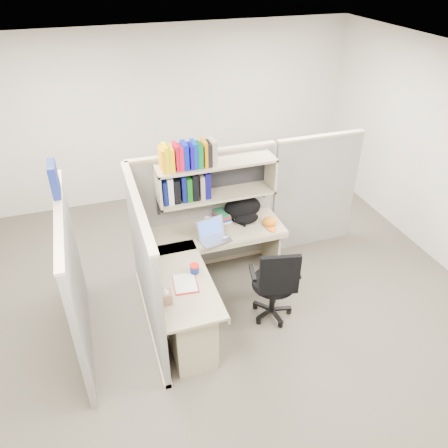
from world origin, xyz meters
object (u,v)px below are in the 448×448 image
object	(u,v)px
backpack	(244,210)
task_chair	(274,294)
laptop	(215,232)
snack_canister	(194,269)
desk	(199,303)

from	to	relation	value
backpack	task_chair	distance (m)	1.14
laptop	snack_canister	bearing A→B (deg)	-138.52
desk	snack_canister	xyz separation A→B (m)	(0.00, 0.16, 0.34)
laptop	backpack	size ratio (longest dim) A/B	0.72
task_chair	backpack	bearing A→B (deg)	88.86
desk	task_chair	distance (m)	0.85
backpack	desk	bearing A→B (deg)	-146.09
laptop	desk	bearing A→B (deg)	-131.20
task_chair	laptop	bearing A→B (deg)	123.89
backpack	task_chair	xyz separation A→B (m)	(-0.02, -1.02, -0.51)
laptop	task_chair	bearing A→B (deg)	-66.83
laptop	task_chair	world-z (taller)	task_chair
snack_canister	backpack	bearing A→B (deg)	43.48
desk	backpack	bearing A→B (deg)	48.47
desk	laptop	world-z (taller)	laptop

